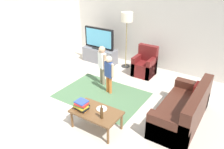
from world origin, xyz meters
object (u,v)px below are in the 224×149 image
floor_lamp (127,20)px  coffee_table (96,113)px  child_near_tv (102,62)px  plate (102,109)px  child_center (109,71)px  book_stack (81,106)px  bottle (102,113)px  tv (99,39)px  tv_stand (100,55)px  tv_remote (88,104)px  armchair (145,65)px  couch (185,111)px

floor_lamp → coffee_table: size_ratio=1.78×
coffee_table → child_near_tv: bearing=121.4°
coffee_table → plate: (0.05, 0.12, 0.06)m
child_near_tv → child_center: child_near_tv is taller
book_stack → plate: book_stack is taller
book_stack → child_center: bearing=101.7°
floor_lamp → bottle: bearing=-68.2°
coffee_table → tv: bearing=124.7°
tv_stand → floor_lamp: 1.61m
child_center → tv_remote: 1.29m
tv_stand → child_near_tv: bearing=-51.7°
book_stack → bottle: bearing=-0.2°
armchair → coffee_table: (0.26, -2.84, 0.07)m
tv_remote → child_center: bearing=134.3°
book_stack → tv_remote: bearing=95.0°
tv → bottle: 3.72m
armchair → child_center: 1.57m
book_stack → bottle: (0.50, -0.00, 0.02)m
tv → coffee_table: (1.98, -2.86, -0.48)m
child_near_tv → bottle: bearing=-55.2°
tv_stand → couch: size_ratio=0.67×
child_center → plate: child_center is taller
book_stack → armchair: bearing=89.6°
armchair → book_stack: size_ratio=3.07×
floor_lamp → plate: (1.09, -2.91, -1.12)m
tv → plate: (2.03, -2.74, -0.42)m
tv_stand → coffee_table: 3.50m
child_center → book_stack: size_ratio=3.53×
child_center → coffee_table: 1.48m
child_center → child_near_tv: bearing=144.7°
floor_lamp → bottle: 3.54m
tv_stand → plate: (2.03, -2.76, 0.18)m
armchair → floor_lamp: 1.49m
tv → child_center: tv is taller
couch → book_stack: size_ratio=6.13×
couch → book_stack: bearing=-143.9°
tv → couch: size_ratio=0.61×
armchair → bottle: bearing=-80.8°
armchair → child_near_tv: (-0.74, -1.20, 0.38)m
child_center → plate: (0.63, -1.22, -0.20)m
couch → book_stack: 2.17m
tv → tv_stand: bearing=90.0°
child_center → tv_remote: size_ratio=6.10×
floor_lamp → book_stack: 3.40m
tv → tv_remote: bearing=-58.6°
tv_stand → couch: (3.44, -1.73, 0.05)m
book_stack → tv_remote: book_stack is taller
bottle → book_stack: bearing=179.8°
child_center → coffee_table: size_ratio=1.04×
tv_stand → book_stack: bearing=-60.4°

